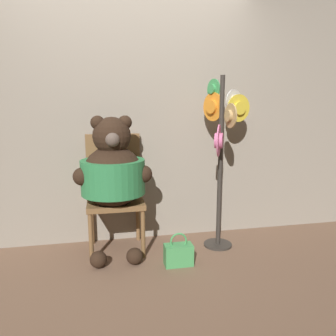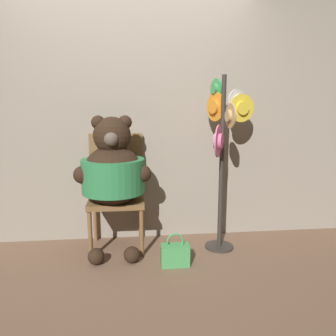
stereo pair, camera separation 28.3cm
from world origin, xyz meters
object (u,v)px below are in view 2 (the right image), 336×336
object	(u,v)px
chair	(116,187)
teddy_bear	(113,172)
hat_display_rack	(224,140)
handbag_on_ground	(175,254)

from	to	relation	value
chair	teddy_bear	distance (m)	0.26
chair	teddy_bear	bearing A→B (deg)	-95.73
chair	hat_display_rack	world-z (taller)	hat_display_rack
hat_display_rack	handbag_on_ground	bearing A→B (deg)	-147.69
hat_display_rack	handbag_on_ground	xyz separation A→B (m)	(-0.50, -0.32, -0.97)
chair	handbag_on_ground	world-z (taller)	chair
hat_display_rack	handbag_on_ground	distance (m)	1.14
teddy_bear	chair	bearing A→B (deg)	84.27
handbag_on_ground	hat_display_rack	bearing A→B (deg)	32.31
teddy_bear	hat_display_rack	size ratio (longest dim) A/B	0.78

